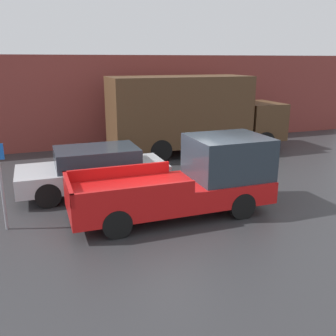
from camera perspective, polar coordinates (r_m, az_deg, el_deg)
ground_plane at (r=10.96m, az=2.42°, el=-6.29°), size 60.00×60.00×0.00m
building_wall at (r=18.84m, az=-8.00°, el=9.98°), size 28.00×0.15×4.41m
pickup_truck at (r=10.49m, az=3.64°, el=-1.69°), size 5.57×2.05×2.12m
car at (r=12.33m, az=-11.17°, el=-0.20°), size 4.72×1.97×1.48m
delivery_truck at (r=17.31m, az=3.56°, el=8.41°), size 8.26×2.50×3.49m
parking_sign at (r=10.13m, az=-24.12°, el=-1.70°), size 0.30×0.07×2.35m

